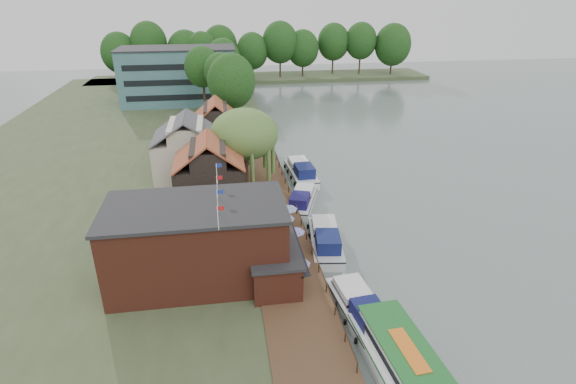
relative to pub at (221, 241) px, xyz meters
name	(u,v)px	position (x,y,z in m)	size (l,w,h in m)	color
ground	(367,265)	(14.00, 1.00, -4.65)	(260.00, 260.00, 0.00)	#556261
land_bank	(117,157)	(-16.00, 36.00, -4.15)	(50.00, 140.00, 1.00)	#384728
quay_deck	(273,216)	(6.00, 11.00, -3.60)	(6.00, 50.00, 0.10)	#47301E
quay_rail	(296,209)	(8.70, 11.50, -3.15)	(0.20, 49.00, 1.00)	black
pub	(221,241)	(0.00, 0.00, 0.00)	(20.00, 11.00, 7.30)	maroon
hotel_block	(179,75)	(-8.00, 71.00, 2.50)	(25.40, 12.40, 12.30)	#38666B
cottage_a	(210,172)	(-1.00, 15.00, 0.60)	(8.60, 7.60, 8.50)	black
cottage_b	(188,147)	(-4.00, 25.00, 0.60)	(9.60, 8.60, 8.50)	beige
cottage_c	(217,127)	(0.00, 34.00, 0.60)	(7.60, 7.60, 8.50)	black
willow	(245,149)	(3.50, 20.00, 1.56)	(8.60, 8.60, 10.43)	#476B2D
umbrella_0	(297,270)	(6.47, -2.09, -2.36)	(2.39, 2.39, 2.38)	navy
umbrella_1	(291,262)	(6.18, -0.78, -2.36)	(1.98, 1.98, 2.38)	navy
umbrella_2	(294,238)	(7.16, 3.55, -2.36)	(2.14, 2.14, 2.38)	#1F1B96
umbrella_3	(284,224)	(6.60, 6.45, -2.36)	(2.18, 2.18, 2.38)	#1C329A
umbrella_4	(287,214)	(7.17, 8.70, -2.36)	(2.39, 2.39, 2.38)	#1B3996
cruiser_0	(360,305)	(10.94, -6.30, -3.41)	(3.29, 10.16, 2.47)	silver
cruiser_1	(326,237)	(10.73, 4.93, -3.35)	(3.43, 10.58, 2.59)	silver
cruiser_2	(302,198)	(10.07, 14.96, -3.48)	(3.13, 9.69, 2.34)	silver
cruiser_3	(301,169)	(11.62, 24.16, -3.32)	(3.49, 10.79, 2.65)	white
tour_boat	(411,374)	(12.08, -14.08, -3.12)	(3.95, 14.03, 3.06)	silver
swan	(388,334)	(12.57, -8.80, -4.43)	(0.44, 0.44, 0.44)	white
bank_tree_0	(232,96)	(2.92, 42.94, 3.51)	(8.13, 8.13, 14.32)	#143811
bank_tree_1	(222,89)	(1.23, 51.44, 3.05)	(6.12, 6.12, 13.41)	#143811
bank_tree_2	(203,82)	(-2.23, 57.15, 3.35)	(6.96, 6.96, 14.01)	#143811
bank_tree_3	(213,72)	(-0.41, 77.32, 2.15)	(6.20, 6.20, 11.60)	#143811
bank_tree_4	(224,63)	(2.38, 86.43, 2.71)	(8.66, 8.66, 12.71)	#143811
bank_tree_5	(203,57)	(-3.09, 95.10, 3.22)	(7.29, 7.29, 13.74)	#143811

